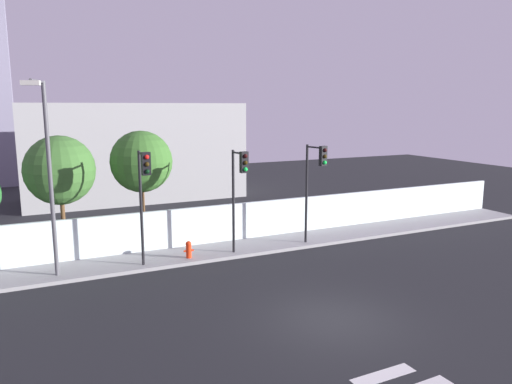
{
  "coord_description": "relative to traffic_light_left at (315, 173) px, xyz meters",
  "views": [
    {
      "loc": [
        -8.43,
        -11.93,
        6.66
      ],
      "look_at": [
        0.39,
        6.5,
        3.03
      ],
      "focal_mm": 34.01,
      "sensor_mm": 36.0,
      "label": 1
    }
  ],
  "objects": [
    {
      "name": "perimeter_wall",
      "position": [
        -3.67,
        2.52,
        -2.55
      ],
      "size": [
        36.0,
        0.18,
        1.8
      ],
      "primitive_type": "cube",
      "color": "silver",
      "rests_on": "sidewalk"
    },
    {
      "name": "roadside_tree_midright",
      "position": [
        -7.3,
        3.32,
        0.54
      ],
      "size": [
        2.83,
        2.83,
        5.57
      ],
      "color": "brown",
      "rests_on": "ground"
    },
    {
      "name": "street_lamp_curbside",
      "position": [
        -11.36,
        0.57,
        0.88
      ],
      "size": [
        0.85,
        1.83,
        7.43
      ],
      "color": "#4C4C51",
      "rests_on": "sidewalk"
    },
    {
      "name": "ground_plane",
      "position": [
        -3.67,
        -6.97,
        -3.6
      ],
      "size": [
        80.0,
        80.0,
        0.0
      ],
      "primitive_type": "plane",
      "color": "black"
    },
    {
      "name": "fire_hydrant",
      "position": [
        -5.99,
        0.65,
        -3.05
      ],
      "size": [
        0.44,
        0.26,
        0.75
      ],
      "color": "red",
      "rests_on": "sidewalk"
    },
    {
      "name": "low_building_distant",
      "position": [
        -4.97,
        16.52,
        -0.17
      ],
      "size": [
        15.17,
        6.0,
        6.87
      ],
      "primitive_type": "cube",
      "color": "#9B9B9B",
      "rests_on": "ground"
    },
    {
      "name": "traffic_light_right",
      "position": [
        -7.93,
        0.13,
        0.0
      ],
      "size": [
        0.36,
        1.08,
        4.76
      ],
      "color": "black",
      "rests_on": "sidewalk"
    },
    {
      "name": "roadside_tree_midleft",
      "position": [
        -10.8,
        3.32,
        0.34
      ],
      "size": [
        2.99,
        2.99,
        5.45
      ],
      "color": "brown",
      "rests_on": "ground"
    },
    {
      "name": "sidewalk",
      "position": [
        -3.67,
        1.23,
        -3.53
      ],
      "size": [
        36.0,
        2.4,
        0.15
      ],
      "primitive_type": "cube",
      "color": "gray",
      "rests_on": "ground"
    },
    {
      "name": "traffic_light_center",
      "position": [
        -3.83,
        0.07,
        -0.08
      ],
      "size": [
        0.36,
        1.19,
        4.63
      ],
      "color": "black",
      "rests_on": "sidewalk"
    },
    {
      "name": "traffic_light_left",
      "position": [
        0.0,
        0.0,
        0.0
      ],
      "size": [
        0.43,
        1.33,
        4.74
      ],
      "color": "black",
      "rests_on": "sidewalk"
    }
  ]
}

